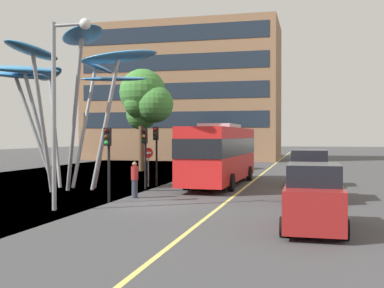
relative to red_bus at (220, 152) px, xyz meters
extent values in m
cube|color=#424244|center=(-1.34, -8.88, -2.06)|extent=(120.00, 240.00, 0.10)
cube|color=#E0D666|center=(1.63, -8.88, -2.02)|extent=(0.16, 144.00, 0.01)
cube|color=red|center=(0.00, 0.00, -0.12)|extent=(2.80, 11.10, 3.09)
cube|color=black|center=(0.00, 0.00, 0.32)|extent=(2.83, 11.21, 0.99)
cube|color=yellow|center=(0.14, 5.45, 1.13)|extent=(1.38, 0.14, 0.36)
cube|color=#B2B2B7|center=(0.00, 0.00, 1.55)|extent=(1.98, 3.91, 0.24)
cylinder|color=black|center=(1.34, 3.38, -1.53)|extent=(0.30, 0.97, 0.96)
cylinder|color=black|center=(-1.17, 3.45, -1.53)|extent=(0.30, 0.97, 0.96)
cylinder|color=black|center=(1.18, -3.07, -1.53)|extent=(0.30, 0.97, 0.96)
cylinder|color=black|center=(-1.33, -3.01, -1.53)|extent=(0.30, 0.97, 0.96)
cylinder|color=#9EA0A5|center=(-5.63, -4.11, 1.61)|extent=(1.74, 0.38, 7.30)
ellipsoid|color=#4299E0|center=(-4.87, -4.03, 5.24)|extent=(4.39, 1.87, 1.02)
cylinder|color=#9EA0A5|center=(-6.19, -2.97, 1.12)|extent=(1.22, 1.01, 6.30)
ellipsoid|color=#388EDB|center=(-5.72, -2.61, 4.25)|extent=(4.06, 3.66, 0.63)
cylinder|color=#9EA0A5|center=(-7.60, -2.64, 1.57)|extent=(0.68, 2.30, 7.23)
ellipsoid|color=#4CA3E5|center=(-7.38, -1.60, 5.16)|extent=(1.86, 3.25, 1.00)
cylinder|color=#9EA0A5|center=(-9.42, -2.87, 1.36)|extent=(1.88, 1.92, 6.82)
ellipsoid|color=#388EDB|center=(-10.22, -2.05, 4.74)|extent=(3.38, 3.43, 0.78)
cylinder|color=#9EA0A5|center=(-9.67, -4.58, 1.20)|extent=(2.49, 0.53, 6.49)
ellipsoid|color=#4299E0|center=(-10.80, -4.73, 4.41)|extent=(4.17, 1.82, 1.05)
cylinder|color=#9EA0A5|center=(-9.07, -5.06, 1.26)|extent=(1.61, 1.14, 6.60)
ellipsoid|color=#4299E0|center=(-9.74, -5.49, 4.54)|extent=(3.93, 3.28, 0.69)
cylinder|color=#9EA0A5|center=(-7.96, -6.59, 1.55)|extent=(0.21, 1.95, 7.18)
ellipsoid|color=#4299E0|center=(-7.95, -7.47, 5.12)|extent=(1.63, 4.04, 0.83)
cylinder|color=#9EA0A5|center=(-6.50, -5.97, 1.90)|extent=(2.26, 2.46, 7.90)
ellipsoid|color=#4CA3E5|center=(-5.51, -7.06, 5.82)|extent=(4.07, 4.26, 0.55)
cylinder|color=black|center=(-3.44, -8.61, -0.35)|extent=(0.12, 0.12, 3.33)
cube|color=black|center=(-3.44, -8.75, 0.91)|extent=(0.28, 0.24, 0.80)
sphere|color=#390706|center=(-3.44, -8.88, 1.17)|extent=(0.18, 0.18, 0.18)
sphere|color=#3A2707|center=(-3.44, -8.88, 0.91)|extent=(0.18, 0.18, 0.18)
sphere|color=green|center=(-3.44, -8.88, 0.65)|extent=(0.18, 0.18, 0.18)
cylinder|color=black|center=(-3.67, -3.09, -0.33)|extent=(0.12, 0.12, 3.36)
cube|color=black|center=(-3.67, -3.23, 0.94)|extent=(0.28, 0.24, 0.80)
sphere|color=#390706|center=(-3.67, -3.36, 1.20)|extent=(0.18, 0.18, 0.18)
sphere|color=orange|center=(-3.67, -3.36, 0.94)|extent=(0.18, 0.18, 0.18)
sphere|color=black|center=(-3.67, -3.36, 0.68)|extent=(0.18, 0.18, 0.18)
cylinder|color=black|center=(-3.63, -1.24, -0.26)|extent=(0.12, 0.12, 3.51)
cube|color=black|center=(-3.63, -1.38, 1.10)|extent=(0.28, 0.24, 0.80)
sphere|color=red|center=(-3.63, -1.51, 1.36)|extent=(0.18, 0.18, 0.18)
sphere|color=#3A2707|center=(-3.63, -1.51, 1.10)|extent=(0.18, 0.18, 0.18)
sphere|color=black|center=(-3.63, -1.51, 0.84)|extent=(0.18, 0.18, 0.18)
cube|color=maroon|center=(5.39, -12.87, -1.21)|extent=(1.75, 4.17, 1.25)
cube|color=black|center=(5.39, -12.87, -0.25)|extent=(1.61, 2.29, 0.66)
cylinder|color=black|center=(6.26, -11.58, -1.71)|extent=(0.20, 0.60, 0.60)
cylinder|color=black|center=(4.51, -11.58, -1.71)|extent=(0.20, 0.60, 0.60)
cylinder|color=black|center=(6.26, -14.16, -1.71)|extent=(0.20, 0.60, 0.60)
cylinder|color=black|center=(4.51, -14.16, -1.71)|extent=(0.20, 0.60, 0.60)
cube|color=maroon|center=(5.24, -5.48, -1.16)|extent=(1.70, 4.15, 1.34)
cube|color=black|center=(5.24, -5.48, -0.10)|extent=(1.57, 2.28, 0.80)
cylinder|color=black|center=(6.09, -4.19, -1.71)|extent=(0.20, 0.60, 0.60)
cylinder|color=black|center=(4.39, -4.19, -1.71)|extent=(0.20, 0.60, 0.60)
cylinder|color=black|center=(6.09, -6.76, -1.71)|extent=(0.20, 0.60, 0.60)
cylinder|color=black|center=(4.39, -6.76, -1.71)|extent=(0.20, 0.60, 0.60)
cube|color=gold|center=(5.03, 0.93, -1.28)|extent=(1.86, 3.91, 1.11)
cube|color=black|center=(5.03, 0.93, -0.36)|extent=(1.71, 2.15, 0.73)
cylinder|color=black|center=(5.96, 2.14, -1.71)|extent=(0.20, 0.60, 0.60)
cylinder|color=black|center=(4.10, 2.14, -1.71)|extent=(0.20, 0.60, 0.60)
cylinder|color=black|center=(5.96, -0.28, -1.71)|extent=(0.20, 0.60, 0.60)
cylinder|color=black|center=(4.10, -0.28, -1.71)|extent=(0.20, 0.60, 0.60)
cylinder|color=gray|center=(-4.62, -11.24, 1.72)|extent=(0.18, 0.18, 7.47)
cylinder|color=gray|center=(-3.94, -11.24, 5.31)|extent=(1.37, 0.12, 0.12)
sphere|color=silver|center=(-3.25, -11.24, 5.31)|extent=(0.44, 0.44, 0.44)
cylinder|color=brown|center=(-8.60, 9.78, -0.11)|extent=(0.47, 0.47, 3.80)
sphere|color=#428438|center=(-8.56, 10.02, 4.67)|extent=(3.94, 3.94, 3.94)
sphere|color=#428438|center=(-7.40, 9.67, 3.64)|extent=(3.18, 3.18, 3.18)
sphere|color=#428438|center=(-8.82, 10.47, 2.82)|extent=(2.65, 2.65, 2.65)
sphere|color=#428438|center=(-8.57, 10.68, 4.76)|extent=(3.08, 3.08, 3.08)
sphere|color=#428438|center=(-8.78, 9.44, 3.70)|extent=(2.40, 2.40, 2.40)
cylinder|color=#2D3342|center=(-2.86, -6.92, -1.58)|extent=(0.29, 0.29, 0.87)
cylinder|color=maroon|center=(-2.86, -6.92, -0.82)|extent=(0.34, 0.34, 0.65)
sphere|color=#937056|center=(-2.86, -6.92, -0.38)|extent=(0.22, 0.22, 0.22)
cylinder|color=gray|center=(-3.94, -1.84, -0.87)|extent=(0.08, 0.08, 2.28)
cylinder|color=red|center=(-3.94, -1.87, -0.03)|extent=(0.60, 0.03, 0.60)
cube|color=white|center=(-3.94, -1.90, -0.03)|extent=(0.40, 0.04, 0.11)
cube|color=#936B4C|center=(-10.66, 31.12, 6.46)|extent=(24.29, 10.18, 16.95)
cube|color=#1E2838|center=(-10.66, 26.01, 2.90)|extent=(22.84, 0.08, 1.90)
cube|color=#1E2838|center=(-10.66, 26.01, 6.29)|extent=(22.84, 0.08, 1.90)
cube|color=#1E2838|center=(-10.66, 26.01, 9.68)|extent=(22.84, 0.08, 1.90)
cube|color=#1E2838|center=(-10.66, 26.01, 13.07)|extent=(22.84, 0.08, 1.90)
camera|label=1|loc=(5.28, -28.34, 0.94)|focal=44.73mm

